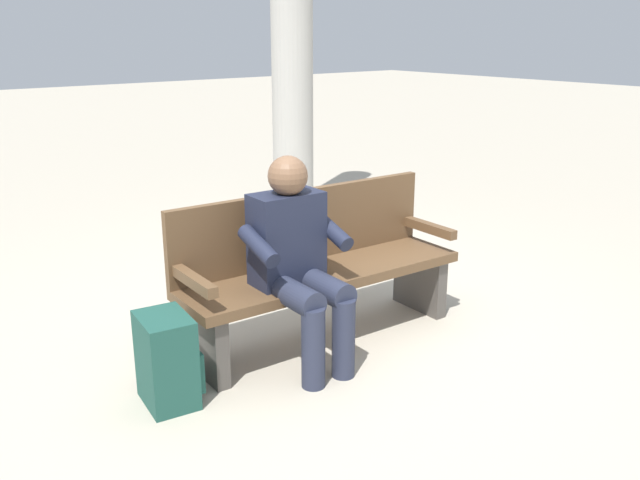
% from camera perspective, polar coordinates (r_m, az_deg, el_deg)
% --- Properties ---
extents(ground_plane, '(40.00, 40.00, 0.00)m').
position_cam_1_polar(ground_plane, '(4.25, 0.30, -8.19)').
color(ground_plane, '#B7AD99').
extents(bench_near, '(1.82, 0.57, 0.90)m').
position_cam_1_polar(bench_near, '(4.13, -0.27, -2.09)').
color(bench_near, brown).
rests_on(bench_near, ground).
extents(person_seated, '(0.58, 0.59, 1.18)m').
position_cam_1_polar(person_seated, '(3.74, -1.86, -1.47)').
color(person_seated, '#1E2338').
rests_on(person_seated, ground).
extents(backpack, '(0.31, 0.35, 0.47)m').
position_cam_1_polar(backpack, '(3.56, -12.63, -9.80)').
color(backpack, '#1E4C42').
rests_on(backpack, ground).
extents(support_pillar, '(0.40, 0.40, 3.94)m').
position_cam_1_polar(support_pillar, '(6.77, -2.39, 18.49)').
color(support_pillar, '#B2AFA8').
rests_on(support_pillar, ground).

